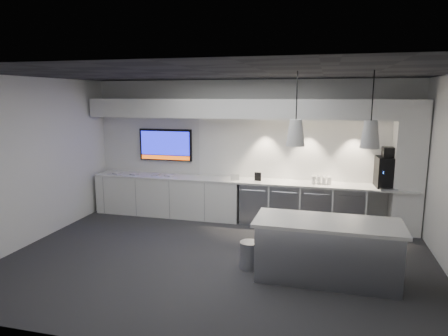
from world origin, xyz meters
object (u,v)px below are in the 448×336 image
(bin, at_px, (249,255))
(coffee_machine, at_px, (388,171))
(wall_tv, at_px, (166,145))
(island, at_px, (326,250))

(bin, xyz_separation_m, coffee_machine, (2.27, 2.38, 1.01))
(wall_tv, bearing_deg, bin, -46.81)
(wall_tv, height_order, bin, wall_tv)
(coffee_machine, bearing_deg, bin, -138.29)
(island, height_order, coffee_machine, coffee_machine)
(bin, relative_size, coffee_machine, 0.54)
(wall_tv, relative_size, coffee_machine, 1.59)
(coffee_machine, bearing_deg, wall_tv, 172.44)
(coffee_machine, bearing_deg, island, -118.78)
(island, distance_m, bin, 1.19)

